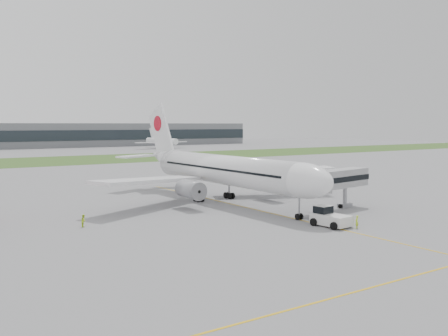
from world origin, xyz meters
TOP-DOWN VIEW (x-y plane):
  - ground at (0.00, 0.00)m, footprint 600.00×600.00m
  - apron_markings at (0.00, -5.00)m, footprint 70.00×70.00m
  - grass_strip at (0.00, 120.00)m, footprint 600.00×50.00m
  - airliner at (0.00, 4.87)m, footprint 48.13×53.95m
  - pushback_tug at (0.38, -20.31)m, footprint 3.78×5.24m
  - jet_bridge at (9.72, -12.38)m, footprint 13.90×5.89m
  - safety_cone_left at (-0.54, -22.13)m, footprint 0.44×0.44m
  - safety_cone_right at (0.50, -18.95)m, footprint 0.43×0.43m
  - ground_crew_near at (2.30, -23.34)m, footprint 0.71×0.60m
  - ground_crew_far at (-26.62, -3.16)m, footprint 0.95×1.02m
  - distant_aircraft_right at (77.45, 181.45)m, footprint 34.31×30.99m

SIDE VIEW (x-z plane):
  - ground at x=0.00m, z-range 0.00..0.00m
  - apron_markings at x=0.00m, z-range -0.02..0.02m
  - distant_aircraft_right at x=77.45m, z-range -6.04..6.04m
  - grass_strip at x=0.00m, z-range 0.00..0.02m
  - safety_cone_right at x=0.50m, z-range 0.00..0.59m
  - safety_cone_left at x=-0.54m, z-range 0.00..0.60m
  - ground_crew_far at x=-26.62m, z-range 0.00..1.66m
  - ground_crew_near at x=2.30m, z-range 0.00..1.67m
  - pushback_tug at x=0.38m, z-range -0.10..2.46m
  - jet_bridge at x=9.72m, z-range 1.55..8.02m
  - airliner at x=0.00m, z-range -3.28..14.60m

